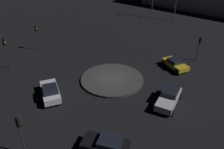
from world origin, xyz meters
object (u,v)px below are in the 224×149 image
Objects in this scene: car_black at (107,145)px; traffic_light_southeast at (20,129)px; traffic_light_southwest_near at (6,48)px; car_white at (50,92)px; traffic_light_north at (199,44)px; traffic_light_southwest at (37,33)px; car_silver at (169,97)px; car_yellow at (175,64)px.

car_black is 1.11× the size of traffic_light_southeast.
traffic_light_southwest_near is at bearing -29.78° from car_black.
car_white is 10.19m from traffic_light_southwest_near.
traffic_light_southwest is at bearing -32.34° from traffic_light_north.
car_white is 21.60m from traffic_light_north.
traffic_light_southwest_near reaches higher than traffic_light_southeast.
car_silver reaches higher than car_yellow.
traffic_light_southwest is (-17.72, -14.41, 2.07)m from car_silver.
car_yellow is at bearing -87.56° from car_white.
traffic_light_southeast is 16.35m from traffic_light_southwest_near.
traffic_light_southwest reaches higher than car_black.
car_silver is 1.04× the size of traffic_light_southwest_near.
car_yellow is 23.10m from traffic_light_southwest_near.
traffic_light_north is (9.12, 22.81, -0.25)m from traffic_light_southwest.
traffic_light_southwest_near is (-8.26, -5.50, 2.31)m from car_white.
car_black is 23.65m from traffic_light_southwest.
traffic_light_southeast is at bearing -35.58° from car_silver.
car_silver is 1.24× the size of traffic_light_north.
car_white is (-8.99, -4.65, 0.05)m from car_black.
car_yellow is 21.55m from traffic_light_southwest.
car_black is 20.15m from traffic_light_southwest_near.
traffic_light_southwest is at bearing -44.42° from car_black.
car_silver is at bearing -43.50° from car_yellow.
traffic_light_southwest is 0.92× the size of traffic_light_southwest_near.
traffic_light_southwest_near is (5.41, -3.73, 0.22)m from traffic_light_southwest.
car_silver is 1.10× the size of car_yellow.
car_black is at bearing -17.87° from car_silver.
car_white is (3.13, -16.89, 0.10)m from car_yellow.
car_black is at bearing -34.26° from traffic_light_southwest_near.
car_white is 1.21× the size of traffic_light_north.
car_silver reaches higher than car_white.
traffic_light_southeast is (10.85, -18.95, 2.13)m from car_yellow.
traffic_light_southwest is (-13.67, -1.78, 2.09)m from car_white.
traffic_light_southeast is (-1.27, -6.71, 2.08)m from car_black.
traffic_light_southwest reaches higher than traffic_light_southeast.
car_black is 0.98× the size of car_white.
car_white is (-4.05, -12.63, -0.02)m from car_silver.
traffic_light_north is (-12.27, 23.10, -0.19)m from traffic_light_southeast.
traffic_light_southwest_near is (-5.13, -22.39, 2.41)m from car_yellow.
car_silver is 1.02× the size of car_white.
car_yellow is 1.05× the size of traffic_light_southeast.
traffic_light_southeast is 26.16m from traffic_light_north.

